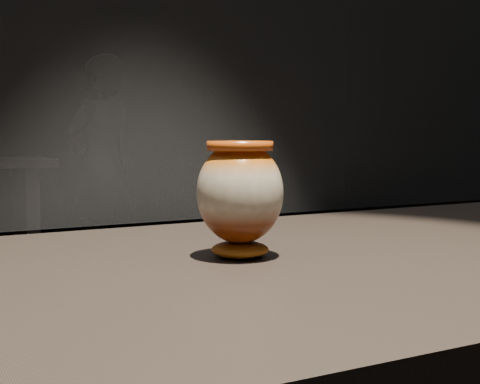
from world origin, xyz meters
name	(u,v)px	position (x,y,z in m)	size (l,w,h in m)	color
main_vase	(240,194)	(0.13, 0.04, 0.99)	(0.13, 0.13, 0.17)	#682509
visitor	(102,168)	(1.02, 3.87, 0.81)	(0.59, 0.39, 1.61)	black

